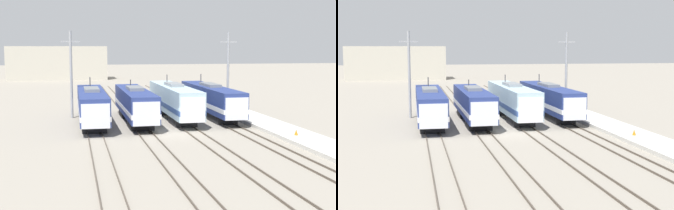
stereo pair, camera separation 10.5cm
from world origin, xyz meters
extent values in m
plane|color=gray|center=(0.00, 0.00, 0.00)|extent=(400.00, 400.00, 0.00)
cube|color=#4C4238|center=(-8.18, 0.00, 0.07)|extent=(0.07, 120.00, 0.15)
cube|color=#4C4238|center=(-6.74, 0.00, 0.07)|extent=(0.07, 120.00, 0.15)
cube|color=#4C4238|center=(-3.20, 0.00, 0.07)|extent=(0.07, 120.00, 0.15)
cube|color=#4C4238|center=(-1.77, 0.00, 0.07)|extent=(0.07, 120.00, 0.15)
cube|color=#4C4238|center=(1.77, 0.00, 0.07)|extent=(0.07, 120.00, 0.15)
cube|color=#4C4238|center=(3.20, 0.00, 0.07)|extent=(0.07, 120.00, 0.15)
cube|color=#4C4238|center=(6.74, 0.00, 0.07)|extent=(0.07, 120.00, 0.15)
cube|color=#4C4238|center=(8.18, 0.00, 0.07)|extent=(0.07, 120.00, 0.15)
cube|color=black|center=(-7.46, 3.35, 0.47)|extent=(2.51, 3.98, 0.95)
cube|color=black|center=(-7.46, 12.39, 0.47)|extent=(2.51, 3.98, 0.95)
cube|color=navy|center=(-7.46, 7.87, 2.36)|extent=(2.95, 18.08, 2.81)
cube|color=silver|center=(-7.46, 7.87, 1.79)|extent=(2.99, 18.12, 0.51)
cube|color=silver|center=(-7.46, -0.37, 2.14)|extent=(2.72, 1.80, 2.39)
cube|color=black|center=(-7.46, -1.19, 2.67)|extent=(2.31, 0.08, 0.67)
cube|color=slate|center=(-7.46, 7.87, 3.94)|extent=(1.62, 4.52, 0.35)
cylinder|color=#38383D|center=(-7.46, 11.85, 4.42)|extent=(0.12, 0.12, 1.32)
cube|color=black|center=(-2.49, 3.83, 0.47)|extent=(2.50, 3.87, 0.95)
cube|color=black|center=(-2.49, 12.63, 0.47)|extent=(2.50, 3.87, 0.95)
cube|color=navy|center=(-2.49, 8.23, 2.36)|extent=(2.94, 17.59, 2.82)
cube|color=silver|center=(-2.49, 8.23, 1.79)|extent=(2.98, 17.63, 0.51)
cube|color=silver|center=(-2.49, 0.33, 2.15)|extent=(2.71, 1.99, 2.39)
cube|color=black|center=(-2.49, -0.59, 2.67)|extent=(2.30, 0.08, 0.67)
cube|color=slate|center=(-2.49, 8.23, 3.94)|extent=(1.62, 4.40, 0.35)
cylinder|color=#38383D|center=(-2.49, 12.10, 4.23)|extent=(0.12, 0.12, 0.93)
cube|color=#232326|center=(2.49, 5.13, 0.47)|extent=(2.43, 4.10, 0.95)
cube|color=#232326|center=(2.49, 14.44, 0.47)|extent=(2.43, 4.10, 0.95)
cube|color=#9EBCCC|center=(2.49, 9.79, 2.48)|extent=(2.85, 18.63, 3.07)
cube|color=navy|center=(2.49, 9.79, 1.87)|extent=(2.89, 18.67, 0.55)
cube|color=silver|center=(2.49, 1.53, 2.25)|extent=(2.63, 2.31, 2.61)
cube|color=black|center=(2.49, 0.45, 2.83)|extent=(2.23, 0.08, 0.73)
cube|color=gray|center=(2.49, 9.79, 4.19)|extent=(1.57, 4.66, 0.35)
cylinder|color=#38383D|center=(2.49, 13.88, 4.59)|extent=(0.12, 0.12, 1.14)
cube|color=black|center=(7.46, 6.07, 0.47)|extent=(2.35, 4.35, 0.95)
cube|color=black|center=(7.46, 15.96, 0.47)|extent=(2.35, 4.35, 0.95)
cube|color=navy|center=(7.46, 11.01, 2.38)|extent=(2.77, 19.77, 2.85)
cube|color=silver|center=(7.46, 11.01, 1.81)|extent=(2.81, 19.81, 0.51)
cube|color=silver|center=(7.46, 2.08, 2.16)|extent=(2.55, 2.11, 2.42)
cube|color=black|center=(7.46, 1.11, 2.70)|extent=(2.16, 0.08, 0.68)
cube|color=slate|center=(7.46, 11.01, 3.98)|extent=(1.52, 4.94, 0.35)
cylinder|color=#38383D|center=(7.46, 15.36, 4.45)|extent=(0.12, 0.12, 1.30)
cylinder|color=gray|center=(-9.68, 12.79, 5.32)|extent=(0.32, 0.32, 10.64)
cube|color=gray|center=(-9.68, 12.79, 9.36)|extent=(2.26, 0.16, 0.16)
cylinder|color=gray|center=(10.41, 12.79, 5.32)|extent=(0.32, 0.32, 10.64)
cube|color=gray|center=(10.41, 12.79, 9.36)|extent=(2.26, 0.16, 0.16)
cube|color=beige|center=(11.55, 0.00, 0.19)|extent=(4.00, 120.00, 0.39)
cone|color=orange|center=(11.08, -5.30, 0.67)|extent=(0.36, 0.36, 0.56)
cube|color=#B2AD9E|center=(-13.44, 86.58, 4.53)|extent=(26.37, 10.34, 9.07)
camera|label=1|loc=(-9.51, -45.49, 8.57)|focal=50.00mm
camera|label=2|loc=(-9.40, -45.51, 8.57)|focal=50.00mm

